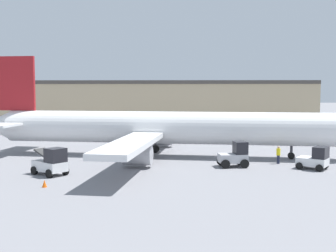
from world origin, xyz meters
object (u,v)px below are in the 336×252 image
airplane (159,128)px  baggage_tug (315,159)px  ground_crew_worker (278,154)px  belt_loader_truck (51,162)px  pushback_tug (235,155)px  safety_cone_near (44,184)px

airplane → baggage_tug: size_ratio=13.53×
ground_crew_worker → airplane: bearing=2.0°
ground_crew_worker → belt_loader_truck: belt_loader_truck is taller
baggage_tug → belt_loader_truck: 23.30m
pushback_tug → ground_crew_worker: bearing=13.5°
ground_crew_worker → pushback_tug: 4.77m
safety_cone_near → airplane: bearing=62.8°
airplane → ground_crew_worker: size_ratio=24.53×
belt_loader_truck → safety_cone_near: (0.84, -4.47, -0.81)m
ground_crew_worker → belt_loader_truck: bearing=39.3°
belt_loader_truck → pushback_tug: (15.98, 4.30, -0.01)m
airplane → pushback_tug: bearing=-33.1°
pushback_tug → safety_cone_near: 17.52m
belt_loader_truck → safety_cone_near: 4.62m
belt_loader_truck → baggage_tug: bearing=45.7°
pushback_tug → belt_loader_truck: bearing=-173.0°
belt_loader_truck → safety_cone_near: belt_loader_truck is taller
pushback_tug → safety_cone_near: pushback_tug is taller
airplane → safety_cone_near: size_ratio=77.60×
ground_crew_worker → safety_cone_near: ground_crew_worker is taller
airplane → safety_cone_near: bearing=-110.3°
ground_crew_worker → baggage_tug: 3.86m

